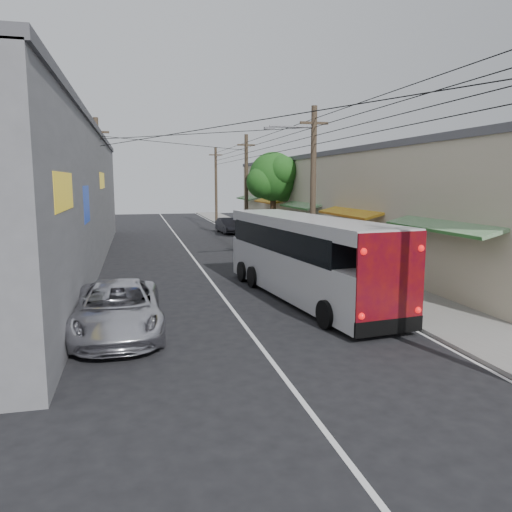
{
  "coord_description": "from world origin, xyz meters",
  "views": [
    {
      "loc": [
        -3.18,
        -10.01,
        4.47
      ],
      "look_at": [
        0.87,
        6.8,
        1.87
      ],
      "focal_mm": 35.0,
      "sensor_mm": 36.0,
      "label": 1
    }
  ],
  "objects_px": {
    "parked_car_far": "(228,226)",
    "pedestrian_near": "(335,244)",
    "coach_bus": "(304,257)",
    "parked_car_mid": "(260,239)",
    "jeepney": "(118,309)",
    "parked_suv": "(290,251)",
    "pedestrian_far": "(338,247)"
  },
  "relations": [
    {
      "from": "jeepney",
      "to": "coach_bus",
      "type": "bearing_deg",
      "value": 23.5
    },
    {
      "from": "jeepney",
      "to": "pedestrian_near",
      "type": "distance_m",
      "value": 15.95
    },
    {
      "from": "coach_bus",
      "to": "pedestrian_far",
      "type": "bearing_deg",
      "value": 51.7
    },
    {
      "from": "coach_bus",
      "to": "parked_car_far",
      "type": "distance_m",
      "value": 24.69
    },
    {
      "from": "parked_car_mid",
      "to": "pedestrian_near",
      "type": "bearing_deg",
      "value": -61.15
    },
    {
      "from": "pedestrian_near",
      "to": "pedestrian_far",
      "type": "bearing_deg",
      "value": 77.84
    },
    {
      "from": "parked_car_far",
      "to": "pedestrian_near",
      "type": "height_order",
      "value": "pedestrian_near"
    },
    {
      "from": "parked_car_far",
      "to": "pedestrian_near",
      "type": "distance_m",
      "value": 16.77
    },
    {
      "from": "coach_bus",
      "to": "jeepney",
      "type": "xyz_separation_m",
      "value": [
        -6.79,
        -3.02,
        -0.86
      ]
    },
    {
      "from": "coach_bus",
      "to": "pedestrian_near",
      "type": "height_order",
      "value": "coach_bus"
    },
    {
      "from": "parked_car_mid",
      "to": "parked_car_far",
      "type": "distance_m",
      "value": 11.09
    },
    {
      "from": "pedestrian_far",
      "to": "parked_car_far",
      "type": "bearing_deg",
      "value": -92.63
    },
    {
      "from": "coach_bus",
      "to": "pedestrian_near",
      "type": "xyz_separation_m",
      "value": [
        4.61,
        8.13,
        -0.64
      ]
    },
    {
      "from": "jeepney",
      "to": "parked_suv",
      "type": "distance_m",
      "value": 13.0
    },
    {
      "from": "pedestrian_far",
      "to": "pedestrian_near",
      "type": "bearing_deg",
      "value": -102.81
    },
    {
      "from": "parked_suv",
      "to": "pedestrian_near",
      "type": "xyz_separation_m",
      "value": [
        3.0,
        1.23,
        0.14
      ]
    },
    {
      "from": "parked_suv",
      "to": "jeepney",
      "type": "bearing_deg",
      "value": -127.83
    },
    {
      "from": "parked_suv",
      "to": "parked_car_mid",
      "type": "bearing_deg",
      "value": 92.43
    },
    {
      "from": "parked_car_mid",
      "to": "jeepney",
      "type": "bearing_deg",
      "value": -117.09
    },
    {
      "from": "parked_suv",
      "to": "parked_car_far",
      "type": "height_order",
      "value": "parked_suv"
    },
    {
      "from": "pedestrian_near",
      "to": "pedestrian_far",
      "type": "distance_m",
      "value": 0.55
    },
    {
      "from": "parked_suv",
      "to": "pedestrian_near",
      "type": "bearing_deg",
      "value": 24.77
    },
    {
      "from": "jeepney",
      "to": "parked_suv",
      "type": "xyz_separation_m",
      "value": [
        8.4,
        9.92,
        0.08
      ]
    },
    {
      "from": "parked_car_far",
      "to": "pedestrian_far",
      "type": "xyz_separation_m",
      "value": [
        3.06,
        -17.03,
        0.2
      ]
    },
    {
      "from": "parked_suv",
      "to": "parked_car_far",
      "type": "xyz_separation_m",
      "value": [
        -0.06,
        17.72,
        -0.18
      ]
    },
    {
      "from": "jeepney",
      "to": "pedestrian_near",
      "type": "relative_size",
      "value": 3.16
    },
    {
      "from": "jeepney",
      "to": "pedestrian_near",
      "type": "xyz_separation_m",
      "value": [
        11.4,
        11.15,
        0.22
      ]
    },
    {
      "from": "jeepney",
      "to": "parked_car_mid",
      "type": "height_order",
      "value": "jeepney"
    },
    {
      "from": "pedestrian_near",
      "to": "pedestrian_far",
      "type": "xyz_separation_m",
      "value": [
        0.0,
        -0.54,
        -0.12
      ]
    },
    {
      "from": "parked_car_mid",
      "to": "coach_bus",
      "type": "bearing_deg",
      "value": -96.98
    },
    {
      "from": "parked_car_mid",
      "to": "parked_car_far",
      "type": "relative_size",
      "value": 1.04
    },
    {
      "from": "parked_car_far",
      "to": "jeepney",
      "type": "bearing_deg",
      "value": -111.42
    }
  ]
}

